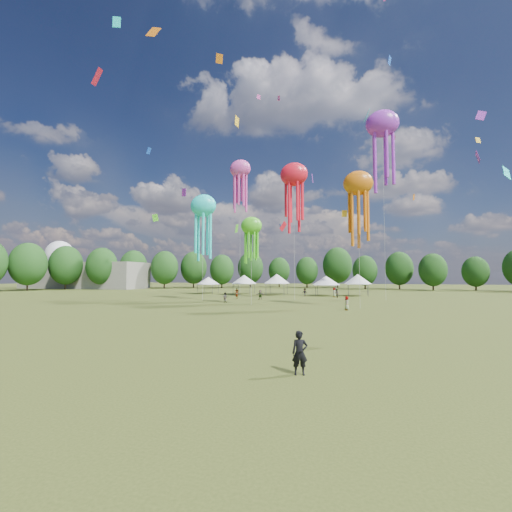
# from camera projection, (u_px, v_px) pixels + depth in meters

# --- Properties ---
(ground) EXTENTS (300.00, 300.00, 0.00)m
(ground) POSITION_uv_depth(u_px,v_px,m) (176.00, 354.00, 17.92)
(ground) COLOR #384416
(ground) RESTS_ON ground
(observer_main) EXTENTS (0.76, 0.60, 1.82)m
(observer_main) POSITION_uv_depth(u_px,v_px,m) (300.00, 353.00, 14.16)
(observer_main) COLOR black
(observer_main) RESTS_ON ground
(spectator_near) EXTENTS (0.80, 0.66, 1.54)m
(spectator_near) POSITION_uv_depth(u_px,v_px,m) (225.00, 298.00, 50.76)
(spectator_near) COLOR gray
(spectator_near) RESTS_ON ground
(spectators_far) EXTENTS (22.28, 26.00, 1.74)m
(spectators_far) POSITION_uv_depth(u_px,v_px,m) (295.00, 294.00, 59.77)
(spectators_far) COLOR gray
(spectators_far) RESTS_ON ground
(festival_tents) EXTENTS (37.88, 7.45, 4.41)m
(festival_tents) POSITION_uv_depth(u_px,v_px,m) (283.00, 280.00, 71.28)
(festival_tents) COLOR #47474C
(festival_tents) RESTS_ON ground
(show_kites) EXTENTS (34.05, 18.58, 32.33)m
(show_kites) POSITION_uv_depth(u_px,v_px,m) (303.00, 179.00, 56.19)
(show_kites) COLOR #1CF1ED
(show_kites) RESTS_ON ground
(small_kites) EXTENTS (72.20, 50.44, 45.47)m
(small_kites) POSITION_uv_depth(u_px,v_px,m) (298.00, 134.00, 61.01)
(small_kites) COLOR #1CF1ED
(small_kites) RESTS_ON ground
(treeline) EXTENTS (201.57, 95.24, 13.43)m
(treeline) POSITION_uv_depth(u_px,v_px,m) (293.00, 265.00, 79.46)
(treeline) COLOR #38281C
(treeline) RESTS_ON ground
(hangar) EXTENTS (40.00, 12.00, 8.00)m
(hangar) POSITION_uv_depth(u_px,v_px,m) (84.00, 276.00, 106.68)
(hangar) COLOR gray
(hangar) RESTS_ON ground
(radome) EXTENTS (9.00, 9.00, 16.00)m
(radome) POSITION_uv_depth(u_px,v_px,m) (60.00, 258.00, 117.07)
(radome) COLOR white
(radome) RESTS_ON ground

